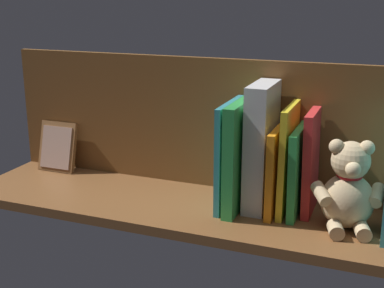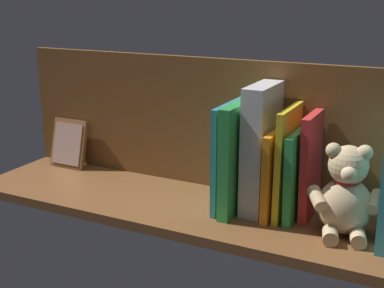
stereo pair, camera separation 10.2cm
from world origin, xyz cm
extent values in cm
cube|color=brown|center=(0.00, 0.00, -1.10)|extent=(107.35, 29.38, 2.20)
cube|color=brown|center=(0.00, -12.44, 15.77)|extent=(107.35, 1.50, 31.53)
ellipsoid|color=#D1B284|center=(-33.76, 0.44, 5.64)|extent=(12.75, 11.93, 11.28)
sphere|color=#D1B284|center=(-33.76, 0.44, 14.19)|extent=(7.76, 7.76, 7.76)
sphere|color=#D1B284|center=(-36.58, -0.28, 17.10)|extent=(3.00, 3.00, 3.00)
sphere|color=#D1B284|center=(-30.94, 1.15, 17.10)|extent=(3.00, 3.00, 3.00)
sphere|color=beige|center=(-34.57, 3.63, 13.61)|extent=(3.00, 3.00, 3.00)
cylinder|color=#D1B284|center=(-39.30, 0.48, 7.62)|extent=(3.19, 5.78, 4.17)
cylinder|color=#D1B284|center=(-28.91, 3.12, 7.62)|extent=(5.30, 6.07, 4.17)
cylinder|color=#D1B284|center=(-37.40, 4.46, 1.50)|extent=(3.94, 4.84, 3.00)
cylinder|color=#D1B284|center=(-32.47, 5.71, 1.50)|extent=(3.94, 4.84, 3.00)
torus|color=red|center=(-33.76, 0.44, 11.11)|extent=(6.25, 6.25, 0.88)
cube|color=red|center=(-25.33, -5.27, 11.16)|extent=(2.29, 12.04, 22.35)
cube|color=green|center=(-22.89, -3.79, 9.39)|extent=(1.95, 14.99, 18.81)
cube|color=yellow|center=(-20.67, -3.86, 11.76)|extent=(1.50, 14.85, 23.53)
cube|color=orange|center=(-18.48, -3.38, 9.37)|extent=(1.54, 15.82, 18.74)
cube|color=silver|center=(-14.64, -4.12, 13.87)|extent=(4.67, 14.14, 27.75)
cube|color=green|center=(-10.33, -2.24, 11.99)|extent=(2.47, 18.09, 23.99)
cube|color=teal|center=(-7.73, -2.74, 11.75)|extent=(1.28, 17.09, 23.50)
cube|color=brown|center=(42.00, -8.71, 6.42)|extent=(10.62, 4.71, 13.17)
cube|color=tan|center=(42.00, -7.99, 6.42)|extent=(8.92, 3.33, 10.89)
camera|label=1|loc=(-40.37, 103.17, 46.36)|focal=49.02mm
camera|label=2|loc=(-49.72, 99.01, 46.36)|focal=49.02mm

